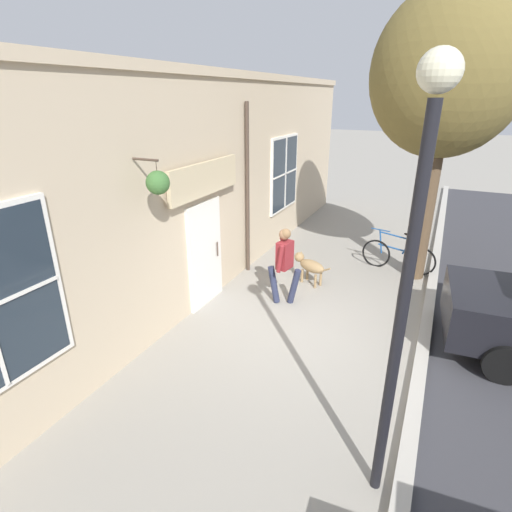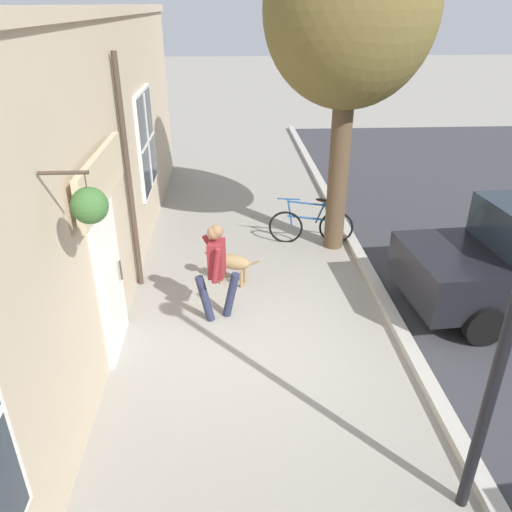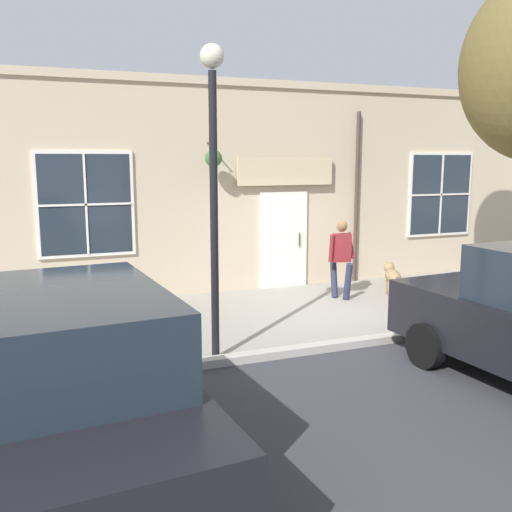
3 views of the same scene
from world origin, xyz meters
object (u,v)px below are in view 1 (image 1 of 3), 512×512
pedestrian_walking (284,260)px  leaning_bicycle (398,255)px  street_lamp (413,240)px  dog_on_leash (310,265)px  street_tree_by_curb (444,80)px

pedestrian_walking → leaning_bicycle: pedestrian_walking is taller
leaning_bicycle → street_lamp: street_lamp is taller
pedestrian_walking → dog_on_leash: bearing=80.8°
pedestrian_walking → street_lamp: bearing=-54.5°
street_lamp → leaning_bicycle: bearing=95.3°
street_lamp → street_tree_by_curb: bearing=91.7°
street_tree_by_curb → dog_on_leash: bearing=-145.6°
leaning_bicycle → street_lamp: bearing=-84.7°
dog_on_leash → leaning_bicycle: (1.70, 1.60, -0.05)m
pedestrian_walking → dog_on_leash: size_ratio=1.60×
pedestrian_walking → street_tree_by_curb: (2.27, 2.54, 3.30)m
street_lamp → pedestrian_walking: bearing=125.5°
dog_on_leash → street_lamp: bearing=-63.5°
pedestrian_walking → dog_on_leash: 1.24m
street_tree_by_curb → street_lamp: bearing=-88.3°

